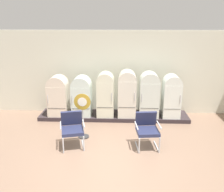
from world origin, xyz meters
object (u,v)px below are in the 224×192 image
Objects in this scene: refrigerator_0 at (58,95)px; armchair_right at (147,128)px; refrigerator_4 at (149,93)px; refrigerator_5 at (171,95)px; refrigerator_1 at (82,95)px; refrigerator_2 at (105,93)px; sign_stand at (83,116)px; refrigerator_3 at (127,92)px; armchair_left at (72,127)px.

refrigerator_0 is 1.47× the size of armchair_right.
refrigerator_4 is 1.63× the size of armchair_right.
refrigerator_1 is at bearing 179.91° from refrigerator_5.
refrigerator_1 is 0.91× the size of refrigerator_2.
armchair_right is at bearing -42.60° from refrigerator_1.
refrigerator_0 is 1.84m from sign_stand.
refrigerator_3 reaches higher than refrigerator_4.
refrigerator_1 reaches higher than sign_stand.
sign_stand is at bearing -111.01° from refrigerator_2.
refrigerator_5 reaches higher than refrigerator_0.
refrigerator_3 is 2.01m from sign_stand.
sign_stand is at bearing 166.18° from armchair_right.
refrigerator_4 is at bearing 0.03° from refrigerator_1.
refrigerator_0 is 0.96× the size of refrigerator_5.
armchair_right is at bearing -75.11° from refrigerator_3.
sign_stand is at bearing -152.44° from refrigerator_5.
armchair_right is (-0.99, -1.92, -0.36)m from refrigerator_5.
armchair_right is at bearing -96.91° from refrigerator_4.
refrigerator_1 reaches higher than armchair_right.
refrigerator_0 reaches higher than sign_stand.
sign_stand is (1.09, -1.46, -0.20)m from refrigerator_0.
refrigerator_3 is at bearing 49.08° from sign_stand.
refrigerator_1 is at bearing -178.94° from refrigerator_3.
refrigerator_3 is (0.74, 0.04, 0.03)m from refrigerator_2.
armchair_left is at bearing -66.05° from refrigerator_0.
refrigerator_4 reaches higher than armchair_right.
refrigerator_5 is 1.53× the size of armchair_left.
armchair_right is (2.09, -1.92, -0.32)m from refrigerator_1.
sign_stand is (-1.82, 0.45, 0.13)m from armchair_right.
refrigerator_5 is (3.91, 0.01, 0.04)m from refrigerator_0.
armchair_left is (0.05, -1.97, -0.32)m from refrigerator_1.
refrigerator_1 is 0.83m from refrigerator_2.
refrigerator_5 is at bearing 27.56° from sign_stand.
refrigerator_0 is at bearing -179.77° from refrigerator_4.
refrigerator_2 reaches higher than armchair_right.
refrigerator_4 reaches higher than refrigerator_0.
refrigerator_4 is (3.15, 0.01, 0.08)m from refrigerator_0.
armchair_left is at bearing -88.63° from refrigerator_1.
sign_stand is at bearing 65.94° from armchair_left.
refrigerator_1 is 1.51m from sign_stand.
refrigerator_1 is 1.46× the size of armchair_left.
refrigerator_1 is 1.02× the size of sign_stand.
refrigerator_1 is at bearing 100.32° from sign_stand.
refrigerator_3 is 2.55m from armchair_left.
refrigerator_4 is 2.55m from sign_stand.
refrigerator_3 is 0.75m from refrigerator_4.
refrigerator_0 is 1.03× the size of sign_stand.
refrigerator_1 is at bearing -179.97° from refrigerator_4.
refrigerator_4 is at bearing -2.12° from refrigerator_3.
refrigerator_3 reaches higher than refrigerator_1.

